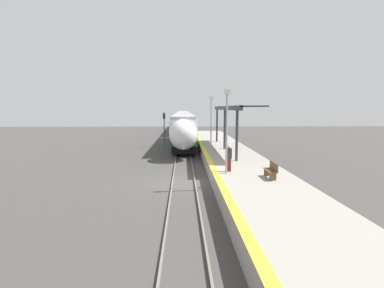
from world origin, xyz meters
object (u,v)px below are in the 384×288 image
at_px(person_waiting, 229,158).
at_px(train, 183,121).
at_px(railway_signal, 164,126).
at_px(lamppost_near, 227,126).
at_px(lamppost_mid, 211,119).
at_px(platform_bench, 272,170).

bearing_deg(person_waiting, train, 93.88).
relative_size(railway_signal, lamppost_near, 0.86).
height_order(lamppost_near, lamppost_mid, same).
bearing_deg(person_waiting, railway_signal, 104.93).
bearing_deg(lamppost_near, lamppost_mid, 90.00).
bearing_deg(railway_signal, lamppost_near, -76.10).
distance_m(platform_bench, railway_signal, 22.16).
xyz_separation_m(train, platform_bench, (4.83, -42.14, -0.87)).
height_order(platform_bench, railway_signal, railway_signal).
xyz_separation_m(train, lamppost_near, (2.51, -40.87, 1.50)).
distance_m(train, lamppost_near, 40.97).
relative_size(train, person_waiting, 39.23).
xyz_separation_m(platform_bench, person_waiting, (-2.10, 1.83, 0.39)).
relative_size(train, railway_signal, 15.35).
relative_size(train, platform_bench, 44.37).
relative_size(platform_bench, person_waiting, 0.88).
xyz_separation_m(platform_bench, railway_signal, (-7.19, 20.93, 1.19)).
height_order(train, lamppost_near, lamppost_near).
relative_size(train, lamppost_mid, 13.24).
xyz_separation_m(railway_signal, lamppost_near, (4.86, -19.66, 1.18)).
height_order(person_waiting, lamppost_mid, lamppost_mid).
bearing_deg(lamppost_mid, railway_signal, 116.09).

